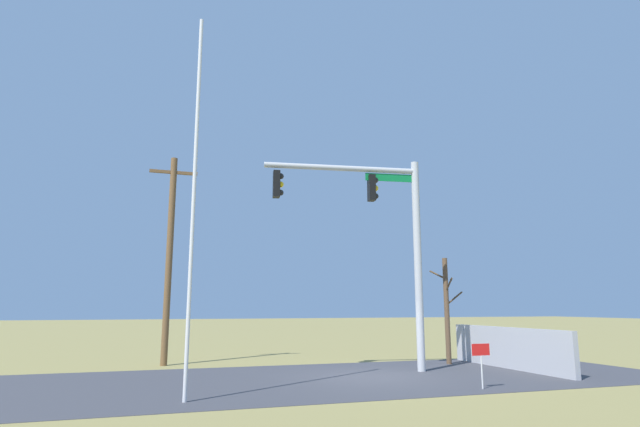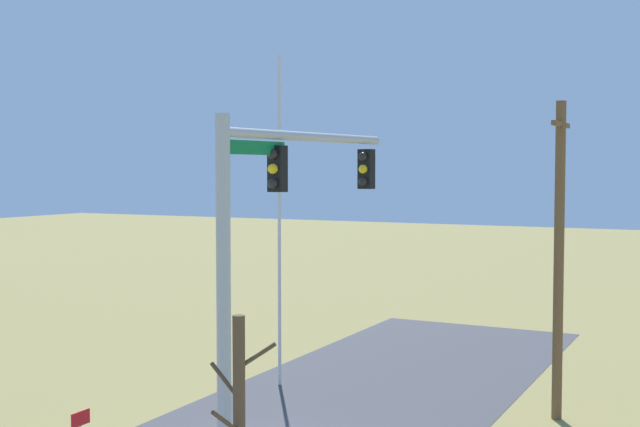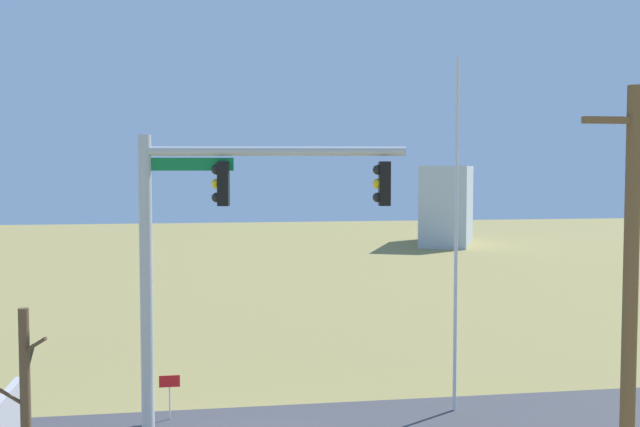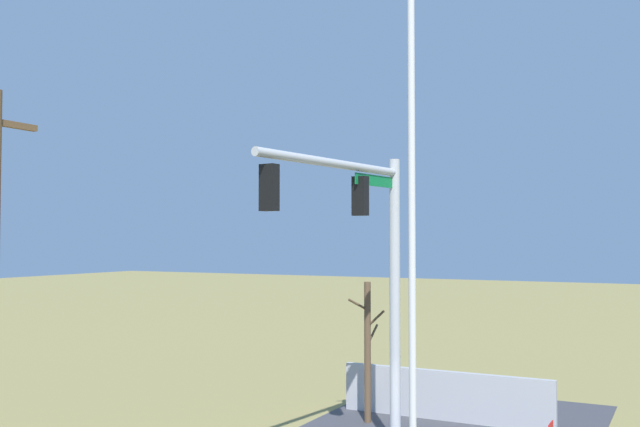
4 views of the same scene
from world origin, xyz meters
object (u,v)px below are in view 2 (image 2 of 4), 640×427
object	(u,v)px
signal_mast	(267,236)
utility_pole	(559,255)
open_sign	(81,425)
flagpole	(279,222)

from	to	relation	value
signal_mast	utility_pole	xyz separation A→B (m)	(-7.22, 4.47, -0.85)
open_sign	flagpole	bearing A→B (deg)	176.54
utility_pole	open_sign	size ratio (longest dim) A/B	6.77
signal_mast	open_sign	distance (m)	6.02
signal_mast	flagpole	xyz separation A→B (m)	(-6.91, -3.67, -0.19)
flagpole	utility_pole	bearing A→B (deg)	92.24
utility_pole	signal_mast	bearing A→B (deg)	-31.75
utility_pole	open_sign	xyz separation A→B (m)	(8.25, -8.62, -3.39)
signal_mast	open_sign	xyz separation A→B (m)	(1.03, -4.15, -4.24)
signal_mast	utility_pole	bearing A→B (deg)	148.25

